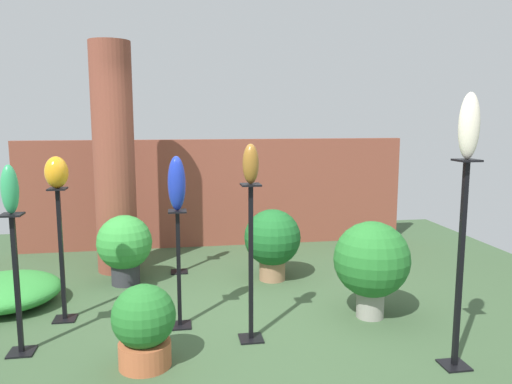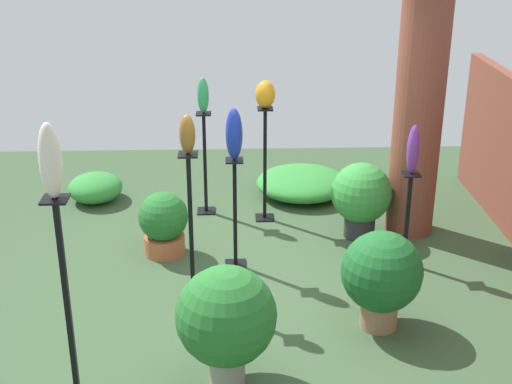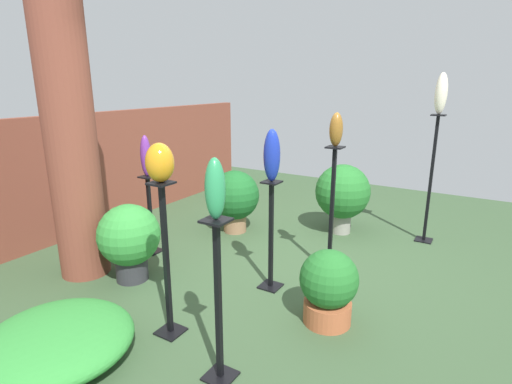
{
  "view_description": "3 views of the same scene",
  "coord_description": "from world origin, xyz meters",
  "px_view_note": "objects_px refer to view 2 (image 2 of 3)",
  "views": [
    {
      "loc": [
        -0.62,
        -4.47,
        1.88
      ],
      "look_at": [
        0.17,
        0.26,
        1.16
      ],
      "focal_mm": 35.0,
      "sensor_mm": 36.0,
      "label": 1
    },
    {
      "loc": [
        5.43,
        -0.13,
        3.25
      ],
      "look_at": [
        0.06,
        0.06,
        1.03
      ],
      "focal_mm": 50.0,
      "sensor_mm": 36.0,
      "label": 2
    },
    {
      "loc": [
        -3.7,
        -1.82,
        1.95
      ],
      "look_at": [
        -0.06,
        0.38,
        0.77
      ],
      "focal_mm": 28.0,
      "sensor_mm": 36.0,
      "label": 3
    }
  ],
  "objects_px": {
    "pedestal_ivory": "(69,319)",
    "potted_plant_front_left": "(361,196)",
    "pedestal_violet": "(407,224)",
    "art_vase_amber": "(265,94)",
    "art_vase_violet": "(413,149)",
    "art_vase_cobalt": "(234,134)",
    "brick_pillar": "(419,103)",
    "art_vase_ivory": "(50,161)",
    "potted_plant_near_pillar": "(164,222)",
    "pedestal_cobalt": "(235,219)",
    "potted_plant_mid_right": "(382,274)",
    "potted_plant_walkway_edge": "(226,318)",
    "pedestal_amber": "(265,169)",
    "art_vase_bronze": "(187,134)",
    "art_vase_jade": "(203,95)",
    "pedestal_jade": "(205,168)",
    "pedestal_bronze": "(191,234)"
  },
  "relations": [
    {
      "from": "pedestal_amber",
      "to": "pedestal_ivory",
      "type": "height_order",
      "value": "pedestal_ivory"
    },
    {
      "from": "pedestal_cobalt",
      "to": "potted_plant_mid_right",
      "type": "relative_size",
      "value": 1.29
    },
    {
      "from": "art_vase_jade",
      "to": "potted_plant_front_left",
      "type": "relative_size",
      "value": 0.48
    },
    {
      "from": "potted_plant_mid_right",
      "to": "potted_plant_walkway_edge",
      "type": "height_order",
      "value": "potted_plant_walkway_edge"
    },
    {
      "from": "art_vase_amber",
      "to": "potted_plant_front_left",
      "type": "height_order",
      "value": "art_vase_amber"
    },
    {
      "from": "potted_plant_walkway_edge",
      "to": "potted_plant_near_pillar",
      "type": "bearing_deg",
      "value": -163.31
    },
    {
      "from": "pedestal_violet",
      "to": "art_vase_amber",
      "type": "height_order",
      "value": "art_vase_amber"
    },
    {
      "from": "art_vase_violet",
      "to": "potted_plant_front_left",
      "type": "relative_size",
      "value": 0.58
    },
    {
      "from": "pedestal_bronze",
      "to": "pedestal_violet",
      "type": "height_order",
      "value": "pedestal_bronze"
    },
    {
      "from": "art_vase_bronze",
      "to": "art_vase_ivory",
      "type": "relative_size",
      "value": 0.69
    },
    {
      "from": "brick_pillar",
      "to": "potted_plant_walkway_edge",
      "type": "distance_m",
      "value": 3.27
    },
    {
      "from": "pedestal_cobalt",
      "to": "potted_plant_front_left",
      "type": "relative_size",
      "value": 1.35
    },
    {
      "from": "pedestal_jade",
      "to": "potted_plant_walkway_edge",
      "type": "xyz_separation_m",
      "value": [
        3.06,
        0.24,
        0.02
      ]
    },
    {
      "from": "potted_plant_mid_right",
      "to": "potted_plant_front_left",
      "type": "distance_m",
      "value": 1.68
    },
    {
      "from": "pedestal_violet",
      "to": "art_vase_amber",
      "type": "distance_m",
      "value": 1.94
    },
    {
      "from": "brick_pillar",
      "to": "potted_plant_near_pillar",
      "type": "xyz_separation_m",
      "value": [
        0.45,
        -2.53,
        -1.05
      ]
    },
    {
      "from": "potted_plant_walkway_edge",
      "to": "brick_pillar",
      "type": "bearing_deg",
      "value": 142.76
    },
    {
      "from": "pedestal_cobalt",
      "to": "potted_plant_mid_right",
      "type": "height_order",
      "value": "pedestal_cobalt"
    },
    {
      "from": "pedestal_violet",
      "to": "art_vase_amber",
      "type": "relative_size",
      "value": 3.22
    },
    {
      "from": "brick_pillar",
      "to": "potted_plant_front_left",
      "type": "xyz_separation_m",
      "value": [
        0.14,
        -0.55,
        -0.93
      ]
    },
    {
      "from": "potted_plant_near_pillar",
      "to": "art_vase_bronze",
      "type": "bearing_deg",
      "value": 20.27
    },
    {
      "from": "pedestal_cobalt",
      "to": "pedestal_bronze",
      "type": "bearing_deg",
      "value": -32.28
    },
    {
      "from": "pedestal_cobalt",
      "to": "potted_plant_mid_right",
      "type": "distance_m",
      "value": 1.59
    },
    {
      "from": "pedestal_ivory",
      "to": "potted_plant_near_pillar",
      "type": "xyz_separation_m",
      "value": [
        -2.33,
        0.39,
        -0.4
      ]
    },
    {
      "from": "art_vase_cobalt",
      "to": "potted_plant_walkway_edge",
      "type": "distance_m",
      "value": 1.95
    },
    {
      "from": "art_vase_violet",
      "to": "art_vase_cobalt",
      "type": "relative_size",
      "value": 0.96
    },
    {
      "from": "pedestal_bronze",
      "to": "pedestal_cobalt",
      "type": "height_order",
      "value": "pedestal_bronze"
    },
    {
      "from": "pedestal_violet",
      "to": "pedestal_cobalt",
      "type": "height_order",
      "value": "pedestal_cobalt"
    },
    {
      "from": "pedestal_jade",
      "to": "art_vase_bronze",
      "type": "xyz_separation_m",
      "value": [
        1.86,
        -0.06,
        0.99
      ]
    },
    {
      "from": "pedestal_amber",
      "to": "potted_plant_walkway_edge",
      "type": "height_order",
      "value": "pedestal_amber"
    },
    {
      "from": "art_vase_bronze",
      "to": "art_vase_jade",
      "type": "distance_m",
      "value": 1.87
    },
    {
      "from": "art_vase_violet",
      "to": "pedestal_jade",
      "type": "bearing_deg",
      "value": -123.63
    },
    {
      "from": "pedestal_cobalt",
      "to": "potted_plant_walkway_edge",
      "type": "relative_size",
      "value": 1.16
    },
    {
      "from": "brick_pillar",
      "to": "pedestal_cobalt",
      "type": "relative_size",
      "value": 2.58
    },
    {
      "from": "pedestal_violet",
      "to": "pedestal_jade",
      "type": "bearing_deg",
      "value": -123.63
    },
    {
      "from": "pedestal_violet",
      "to": "potted_plant_mid_right",
      "type": "relative_size",
      "value": 1.11
    },
    {
      "from": "art_vase_ivory",
      "to": "art_vase_amber",
      "type": "bearing_deg",
      "value": 155.56
    },
    {
      "from": "pedestal_jade",
      "to": "pedestal_ivory",
      "type": "distance_m",
      "value": 3.42
    },
    {
      "from": "pedestal_amber",
      "to": "pedestal_violet",
      "type": "distance_m",
      "value": 1.68
    },
    {
      "from": "pedestal_violet",
      "to": "pedestal_ivory",
      "type": "distance_m",
      "value": 3.4
    },
    {
      "from": "pedestal_amber",
      "to": "art_vase_amber",
      "type": "distance_m",
      "value": 0.82
    },
    {
      "from": "art_vase_jade",
      "to": "art_vase_violet",
      "type": "bearing_deg",
      "value": 56.37
    },
    {
      "from": "brick_pillar",
      "to": "pedestal_cobalt",
      "type": "height_order",
      "value": "brick_pillar"
    },
    {
      "from": "potted_plant_front_left",
      "to": "art_vase_bronze",
      "type": "bearing_deg",
      "value": -54.5
    },
    {
      "from": "art_vase_violet",
      "to": "art_vase_cobalt",
      "type": "height_order",
      "value": "art_vase_cobalt"
    },
    {
      "from": "pedestal_ivory",
      "to": "art_vase_bronze",
      "type": "bearing_deg",
      "value": 153.95
    },
    {
      "from": "art_vase_ivory",
      "to": "potted_plant_near_pillar",
      "type": "relative_size",
      "value": 0.74
    },
    {
      "from": "pedestal_ivory",
      "to": "potted_plant_front_left",
      "type": "relative_size",
      "value": 2.0
    },
    {
      "from": "pedestal_jade",
      "to": "art_vase_jade",
      "type": "bearing_deg",
      "value": 0.0
    },
    {
      "from": "pedestal_cobalt",
      "to": "potted_plant_walkway_edge",
      "type": "distance_m",
      "value": 1.79
    }
  ]
}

